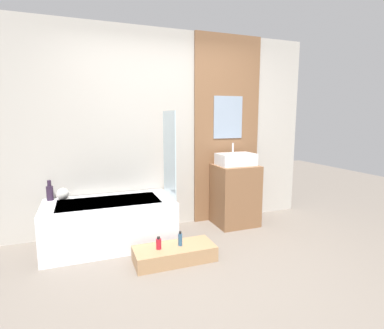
{
  "coord_description": "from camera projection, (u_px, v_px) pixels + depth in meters",
  "views": [
    {
      "loc": [
        -1.08,
        -2.3,
        1.49
      ],
      "look_at": [
        0.04,
        0.69,
        0.98
      ],
      "focal_mm": 28.0,
      "sensor_mm": 36.0,
      "label": 1
    }
  ],
  "objects": [
    {
      "name": "wooden_step_bench",
      "position": [
        175.0,
        254.0,
        3.12
      ],
      "size": [
        0.84,
        0.36,
        0.16
      ],
      "primitive_type": "cube",
      "color": "#A87F56",
      "rests_on": "ground_plane"
    },
    {
      "name": "ground_plane",
      "position": [
        214.0,
        281.0,
        2.74
      ],
      "size": [
        12.0,
        12.0,
        0.0
      ],
      "primitive_type": "plane",
      "color": "slate"
    },
    {
      "name": "glass_shower_screen",
      "position": [
        169.0,
        155.0,
        3.5
      ],
      "size": [
        0.01,
        0.49,
        1.03
      ],
      "primitive_type": "cube",
      "color": "silver",
      "rests_on": "bathtub"
    },
    {
      "name": "vanity_cabinet",
      "position": [
        235.0,
        195.0,
        4.15
      ],
      "size": [
        0.56,
        0.5,
        0.84
      ],
      "primitive_type": "cube",
      "color": "brown",
      "rests_on": "ground_plane"
    },
    {
      "name": "vase_tall_dark",
      "position": [
        50.0,
        192.0,
        3.47
      ],
      "size": [
        0.08,
        0.08,
        0.24
      ],
      "color": "#2D1E33",
      "rests_on": "bathtub"
    },
    {
      "name": "wall_wood_accent",
      "position": [
        227.0,
        130.0,
        4.26
      ],
      "size": [
        0.99,
        0.04,
        2.6
      ],
      "color": "brown",
      "rests_on": "ground_plane"
    },
    {
      "name": "sink",
      "position": [
        236.0,
        159.0,
        4.07
      ],
      "size": [
        0.5,
        0.33,
        0.3
      ],
      "color": "white",
      "rests_on": "vanity_cabinet"
    },
    {
      "name": "vase_round_light",
      "position": [
        63.0,
        194.0,
        3.5
      ],
      "size": [
        0.14,
        0.14,
        0.14
      ],
      "primitive_type": "sphere",
      "color": "silver",
      "rests_on": "bathtub"
    },
    {
      "name": "bathtub",
      "position": [
        110.0,
        223.0,
        3.48
      ],
      "size": [
        1.45,
        0.75,
        0.53
      ],
      "color": "white",
      "rests_on": "ground_plane"
    },
    {
      "name": "wall_tiled_back",
      "position": [
        166.0,
        131.0,
        3.99
      ],
      "size": [
        4.2,
        0.06,
        2.6
      ],
      "primitive_type": "cube",
      "color": "#B7B2A8",
      "rests_on": "ground_plane"
    },
    {
      "name": "bottle_soap_primary",
      "position": [
        159.0,
        244.0,
        3.04
      ],
      "size": [
        0.05,
        0.05,
        0.13
      ],
      "color": "#B21928",
      "rests_on": "wooden_step_bench"
    },
    {
      "name": "bottle_soap_secondary",
      "position": [
        180.0,
        239.0,
        3.11
      ],
      "size": [
        0.04,
        0.04,
        0.15
      ],
      "color": "#2D567A",
      "rests_on": "wooden_step_bench"
    }
  ]
}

